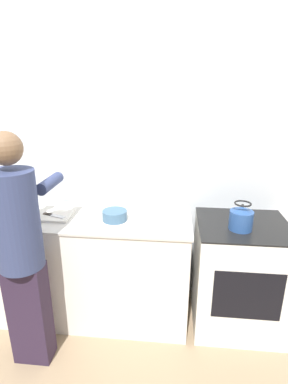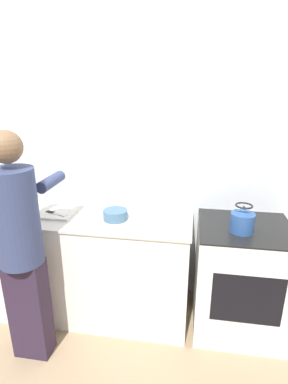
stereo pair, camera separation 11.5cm
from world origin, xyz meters
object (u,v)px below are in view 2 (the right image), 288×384
person (21,243)px  bowl_prep (115,215)px  cutting_board (54,213)px  kettle (242,220)px  knife (56,213)px  oven (240,278)px  canister_jar (14,194)px

person → bowl_prep: bearing=41.2°
cutting_board → kettle: kettle is taller
cutting_board → bowl_prep: (0.51, -0.01, 0.03)m
cutting_board → knife: 0.04m
oven → canister_jar: (-1.93, 0.14, 0.54)m
knife → canister_jar: size_ratio=1.21×
knife → kettle: (1.41, -0.01, 0.05)m
bowl_prep → knife: bearing=-178.8°
oven → person: person is taller
cutting_board → kettle: bearing=-1.4°
cutting_board → knife: size_ratio=1.60×
oven → cutting_board: (-1.49, -0.05, 0.47)m
person → knife: size_ratio=8.20×
knife → bowl_prep: size_ratio=1.06×
bowl_prep → canister_jar: 0.98m
person → knife: person is taller
kettle → bowl_prep: size_ratio=1.09×
oven → canister_jar: 2.01m
oven → bowl_prep: bearing=-176.4°
oven → knife: bearing=-177.2°
oven → bowl_prep: bowl_prep is taller
oven → canister_jar: size_ratio=5.36×
cutting_board → canister_jar: size_ratio=1.93×
kettle → bowl_prep: 0.93m
person → kettle: person is taller
person → kettle: (1.45, 0.43, 0.07)m
canister_jar → cutting_board: bearing=-22.9°
kettle → bowl_prep: (-0.93, 0.02, -0.03)m
oven → knife: size_ratio=4.45×
oven → person: 1.65m
oven → kettle: (-0.05, -0.09, 0.53)m
knife → bowl_prep: 0.48m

